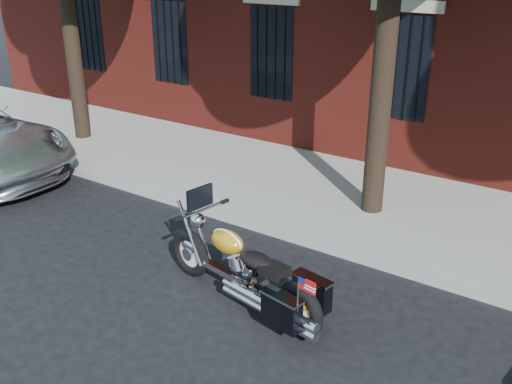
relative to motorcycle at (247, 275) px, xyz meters
The scene contains 4 objects.
ground 0.79m from the motorcycle, 119.33° to the left, with size 120.00×120.00×0.00m, color black.
curb 1.99m from the motorcycle, 99.08° to the left, with size 40.00×0.16×0.15m, color gray.
sidewalk 3.84m from the motorcycle, 94.63° to the left, with size 40.00×3.60×0.15m, color gray.
motorcycle is the anchor object (origin of this frame).
Camera 1 is at (3.94, -5.64, 4.26)m, focal length 40.00 mm.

